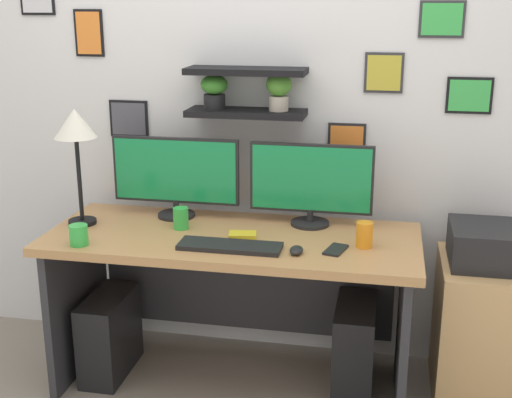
% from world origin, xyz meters
% --- Properties ---
extents(ground_plane, '(8.00, 8.00, 0.00)m').
position_xyz_m(ground_plane, '(0.00, 0.00, 0.00)').
color(ground_plane, gray).
extents(back_wall_assembly, '(4.40, 0.24, 2.70)m').
position_xyz_m(back_wall_assembly, '(0.00, 0.44, 1.35)').
color(back_wall_assembly, silver).
rests_on(back_wall_assembly, ground).
extents(desk, '(1.67, 0.68, 0.75)m').
position_xyz_m(desk, '(0.00, 0.06, 0.54)').
color(desk, tan).
rests_on(desk, ground).
extents(monitor_left, '(0.62, 0.18, 0.39)m').
position_xyz_m(monitor_left, '(-0.33, 0.22, 0.96)').
color(monitor_left, black).
rests_on(monitor_left, desk).
extents(monitor_right, '(0.57, 0.18, 0.38)m').
position_xyz_m(monitor_right, '(0.33, 0.22, 0.95)').
color(monitor_right, black).
rests_on(monitor_right, desk).
extents(keyboard, '(0.44, 0.14, 0.02)m').
position_xyz_m(keyboard, '(0.03, -0.17, 0.76)').
color(keyboard, black).
rests_on(keyboard, desk).
extents(computer_mouse, '(0.06, 0.09, 0.03)m').
position_xyz_m(computer_mouse, '(0.32, -0.17, 0.77)').
color(computer_mouse, black).
rests_on(computer_mouse, desk).
extents(desk_lamp, '(0.19, 0.19, 0.54)m').
position_xyz_m(desk_lamp, '(-0.73, 0.02, 1.19)').
color(desk_lamp, black).
rests_on(desk_lamp, desk).
extents(cell_phone, '(0.10, 0.15, 0.01)m').
position_xyz_m(cell_phone, '(0.47, -0.11, 0.76)').
color(cell_phone, black).
rests_on(cell_phone, desk).
extents(coffee_mug, '(0.08, 0.08, 0.09)m').
position_xyz_m(coffee_mug, '(-0.62, -0.25, 0.80)').
color(coffee_mug, green).
rests_on(coffee_mug, desk).
extents(pen_cup, '(0.07, 0.07, 0.10)m').
position_xyz_m(pen_cup, '(-0.25, 0.04, 0.80)').
color(pen_cup, green).
rests_on(pen_cup, desk).
extents(scissors_tray, '(0.13, 0.10, 0.02)m').
position_xyz_m(scissors_tray, '(0.06, -0.03, 0.76)').
color(scissors_tray, yellow).
rests_on(scissors_tray, desk).
extents(water_cup, '(0.07, 0.07, 0.11)m').
position_xyz_m(water_cup, '(0.59, -0.04, 0.81)').
color(water_cup, orange).
rests_on(water_cup, desk).
extents(drawer_cabinet, '(0.44, 0.50, 0.65)m').
position_xyz_m(drawer_cabinet, '(1.15, 0.14, 0.32)').
color(drawer_cabinet, tan).
rests_on(drawer_cabinet, ground).
extents(printer, '(0.38, 0.34, 0.17)m').
position_xyz_m(printer, '(1.15, 0.14, 0.73)').
color(printer, black).
rests_on(printer, drawer_cabinet).
extents(computer_tower_left, '(0.18, 0.40, 0.40)m').
position_xyz_m(computer_tower_left, '(-0.61, -0.02, 0.20)').
color(computer_tower_left, black).
rests_on(computer_tower_left, ground).
extents(computer_tower_right, '(0.18, 0.40, 0.43)m').
position_xyz_m(computer_tower_right, '(0.56, 0.06, 0.21)').
color(computer_tower_right, black).
rests_on(computer_tower_right, ground).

